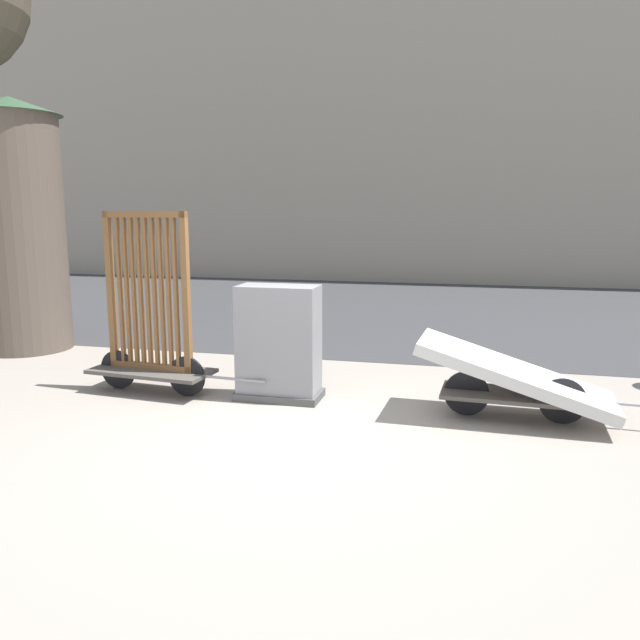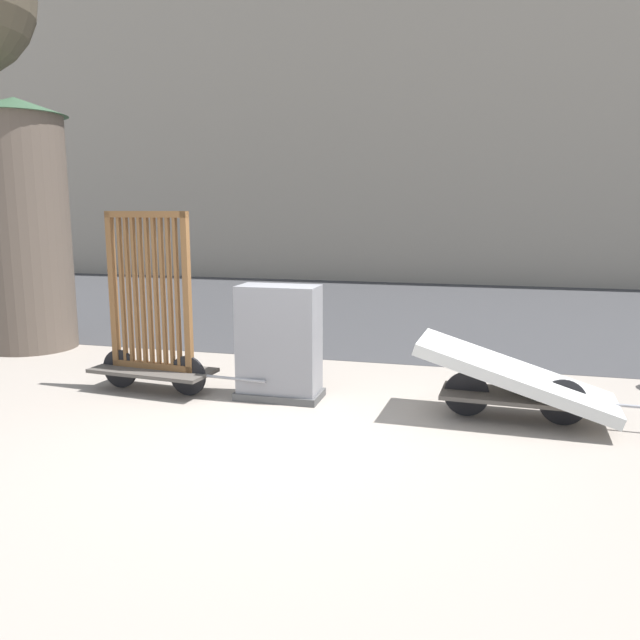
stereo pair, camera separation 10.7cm
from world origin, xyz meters
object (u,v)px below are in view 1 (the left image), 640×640
bike_cart_with_mattress (515,378)px  advertising_column (18,225)px  bike_cart_with_bedframe (150,329)px  utility_cabinet (279,347)px

bike_cart_with_mattress → advertising_column: 7.09m
advertising_column → bike_cart_with_mattress: bearing=-13.2°
bike_cart_with_bedframe → advertising_column: bearing=156.6°
utility_cabinet → advertising_column: bearing=161.3°
bike_cart_with_bedframe → utility_cabinet: bike_cart_with_bedframe is taller
bike_cart_with_mattress → advertising_column: size_ratio=0.66×
bike_cart_with_bedframe → utility_cabinet: 1.46m
utility_cabinet → advertising_column: size_ratio=0.35×
bike_cart_with_bedframe → advertising_column: size_ratio=0.59×
bike_cart_with_bedframe → bike_cart_with_mattress: 3.89m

